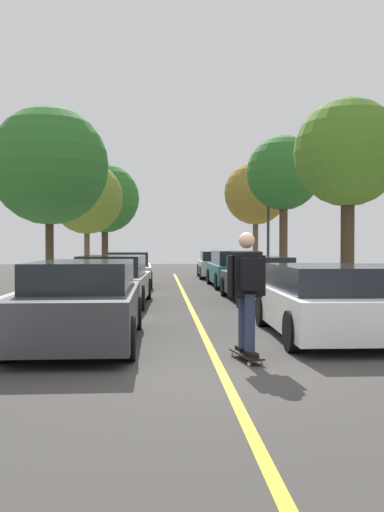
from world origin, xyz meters
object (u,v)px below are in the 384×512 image
parked_car_left_far (128,270)px  street_tree_left_far (105,199)px  parked_car_right_nearest (322,301)px  skateboard (246,355)px  parked_car_right_farthest (218,265)px  parked_car_left_nearest (83,302)px  street_tree_right_near (284,174)px  street_tree_right_far (256,194)px  street_tree_left_nearest (49,166)px  streetlamp (268,215)px  street_tree_right_nearest (348,154)px  parked_car_right_near (259,279)px  parked_car_right_far (234,269)px  fire_hydrant (57,288)px  street_tree_left_near (87,198)px  skateboarder (247,285)px  parked_car_left_near (113,280)px

parked_car_left_far → street_tree_left_far: size_ratio=0.67×
parked_car_right_nearest → skateboard: bearing=-131.2°
skateboard → parked_car_right_farthest: bearing=85.1°
parked_car_left_nearest → street_tree_right_near: street_tree_right_near is taller
parked_car_right_nearest → street_tree_right_far: street_tree_right_far is taller
street_tree_left_nearest → streetlamp: (8.17, 5.71, -1.21)m
street_tree_right_nearest → street_tree_right_near: bearing=90.0°
parked_car_right_nearest → parked_car_right_near: bearing=90.0°
street_tree_right_near → skateboard: bearing=-104.7°
parked_car_left_nearest → parked_car_right_farthest: size_ratio=1.05×
parked_car_right_near → parked_car_right_far: (0.00, 5.50, 0.07)m
fire_hydrant → skateboard: fire_hydrant is taller
streetlamp → parked_car_left_far: bearing=-167.4°
street_tree_left_near → street_tree_left_far: 8.57m
street_tree_right_near → parked_car_right_farthest: bearing=114.6°
parked_car_right_near → street_tree_right_far: (2.21, 13.26, 3.76)m
streetlamp → parked_car_left_nearest: bearing=-112.9°
street_tree_left_near → skateboarder: bearing=-75.9°
parked_car_right_farthest → street_tree_left_far: (-6.42, 7.79, 3.94)m
parked_car_left_near → street_tree_left_near: 11.97m
parked_car_left_far → skateboard: size_ratio=5.14×
parked_car_right_farthest → street_tree_right_near: 6.61m
street_tree_left_nearest → street_tree_right_near: 9.90m
street_tree_left_near → skateboard: bearing=-75.9°
parked_car_left_nearest → parked_car_right_nearest: parked_car_left_nearest is taller
streetlamp → street_tree_left_near: bearing=158.7°
street_tree_right_nearest → streetlamp: size_ratio=1.14×
parked_car_right_near → fire_hydrant: bearing=-172.2°
street_tree_right_near → fire_hydrant: size_ratio=8.62×
parked_car_left_nearest → fire_hydrant: 6.03m
street_tree_left_near → street_tree_right_nearest: size_ratio=1.00×
parked_car_right_near → street_tree_right_nearest: (2.21, -1.21, 3.49)m
parked_car_right_nearest → parked_car_right_farthest: 17.71m
street_tree_right_far → street_tree_left_near: bearing=-163.2°
fire_hydrant → parked_car_left_nearest: bearing=-75.6°
skateboarder → street_tree_left_nearest: bearing=115.5°
skateboard → skateboarder: (0.01, -0.03, 0.99)m
parked_car_left_near → skateboard: bearing=-71.4°
parked_car_right_far → fire_hydrant: bearing=-132.2°
parked_car_left_nearest → street_tree_right_far: 21.22m
street_tree_right_nearest → skateboarder: size_ratio=3.18×
parked_car_right_far → skateboard: (-1.67, -13.69, -0.62)m
parked_car_left_nearest → skateboarder: (2.54, -1.60, 0.39)m
fire_hydrant → skateboard: 8.44m
parked_car_left_nearest → street_tree_left_far: bearing=94.9°
street_tree_left_near → parked_car_left_near: bearing=-78.9°
parked_car_right_far → parked_car_left_nearest: bearing=-109.1°
street_tree_left_near → street_tree_left_far: bearing=90.0°
parked_car_left_far → parked_car_right_near: 7.45m
parked_car_right_nearest → skateboarder: size_ratio=2.38×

